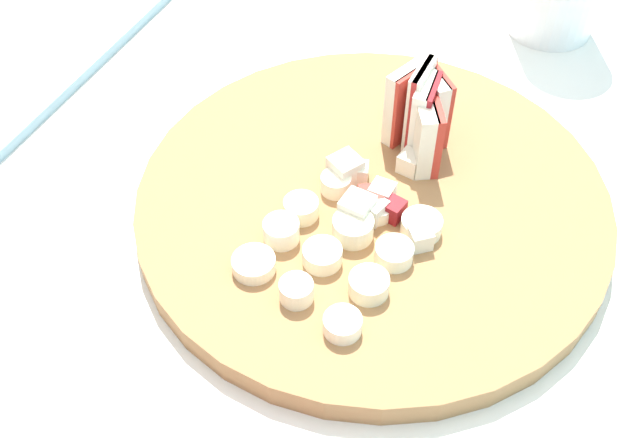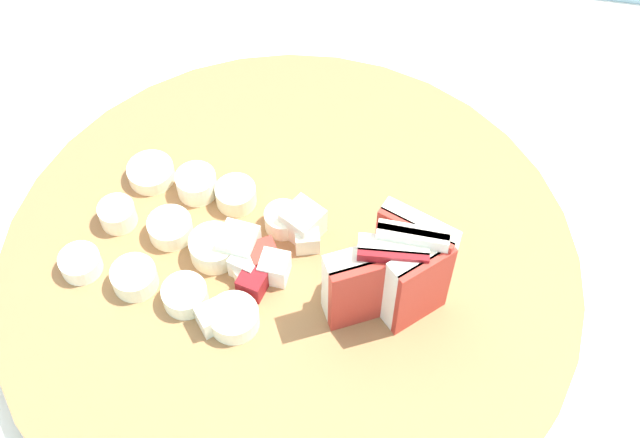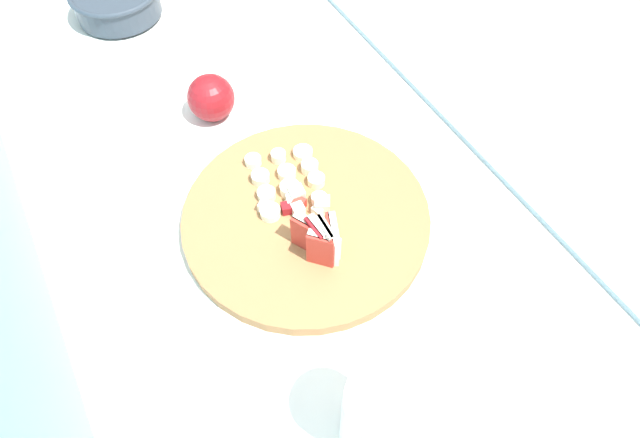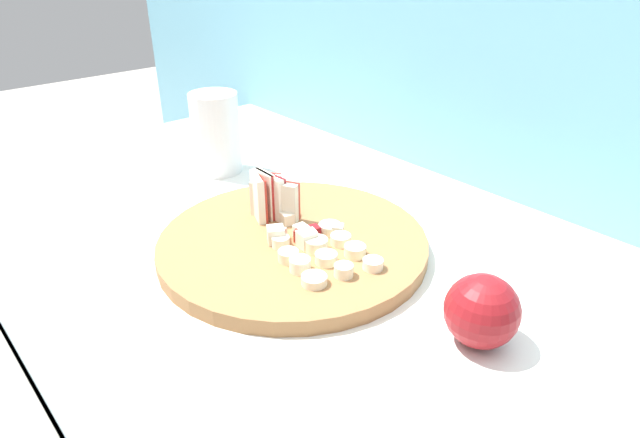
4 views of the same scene
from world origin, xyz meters
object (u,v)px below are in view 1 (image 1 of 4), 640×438
(apple_dice_pile, at_px, (371,193))
(banana_slice_rows, at_px, (338,244))
(apple_wedge_fan, at_px, (421,113))
(cutting_board, at_px, (372,202))

(apple_dice_pile, distance_m, banana_slice_rows, 0.05)
(apple_wedge_fan, relative_size, apple_dice_pile, 0.74)
(cutting_board, height_order, apple_dice_pile, apple_dice_pile)
(apple_dice_pile, bearing_deg, apple_wedge_fan, 171.54)
(cutting_board, distance_m, banana_slice_rows, 0.06)
(apple_wedge_fan, relative_size, banana_slice_rows, 0.53)
(cutting_board, relative_size, apple_wedge_fan, 4.91)
(apple_wedge_fan, bearing_deg, cutting_board, -11.11)
(apple_wedge_fan, xyz_separation_m, banana_slice_rows, (0.13, -0.02, -0.02))
(banana_slice_rows, bearing_deg, apple_wedge_fan, 173.09)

